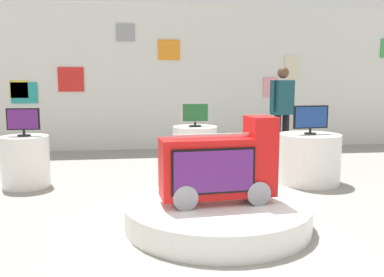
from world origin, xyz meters
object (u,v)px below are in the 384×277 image
object	(u,v)px
display_pedestal_left_rear	(195,147)
tv_on_left_rear	(195,114)
novelty_firetruck_tv	(220,168)
tv_on_right_rear	(23,121)
tv_on_center_rear	(311,118)
display_pedestal_center_rear	(309,159)
display_pedestal_right_rear	(26,161)
shopper_browsing_near_truck	(282,108)
main_display_pedestal	(217,214)

from	to	relation	value
display_pedestal_left_rear	tv_on_left_rear	world-z (taller)	tv_on_left_rear
novelty_firetruck_tv	tv_on_right_rear	distance (m)	3.11
novelty_firetruck_tv	tv_on_center_rear	world-z (taller)	tv_on_center_rear
display_pedestal_center_rear	tv_on_right_rear	bearing A→B (deg)	175.33
tv_on_right_rear	novelty_firetruck_tv	bearing A→B (deg)	-39.53
tv_on_center_rear	tv_on_right_rear	distance (m)	4.07
display_pedestal_right_rear	shopper_browsing_near_truck	size ratio (longest dim) A/B	0.42
display_pedestal_left_rear	tv_on_right_rear	xyz separation A→B (m)	(-2.55, -0.93, 0.58)
main_display_pedestal	tv_on_left_rear	bearing A→B (deg)	86.23
tv_on_right_rear	shopper_browsing_near_truck	xyz separation A→B (m)	(4.09, 0.93, 0.08)
novelty_firetruck_tv	display_pedestal_right_rear	xyz separation A→B (m)	(-2.39, 1.97, -0.25)
display_pedestal_center_rear	display_pedestal_right_rear	world-z (taller)	same
novelty_firetruck_tv	display_pedestal_left_rear	size ratio (longest dim) A/B	1.56
main_display_pedestal	shopper_browsing_near_truck	size ratio (longest dim) A/B	1.09
novelty_firetruck_tv	display_pedestal_left_rear	world-z (taller)	novelty_firetruck_tv
display_pedestal_center_rear	shopper_browsing_near_truck	size ratio (longest dim) A/B	0.51
shopper_browsing_near_truck	main_display_pedestal	bearing A→B (deg)	-120.77
tv_on_left_rear	display_pedestal_center_rear	bearing A→B (deg)	-39.90
main_display_pedestal	display_pedestal_right_rear	size ratio (longest dim) A/B	2.62
novelty_firetruck_tv	display_pedestal_center_rear	xyz separation A→B (m)	(1.67, 1.64, -0.25)
main_display_pedestal	display_pedestal_center_rear	xyz separation A→B (m)	(1.70, 1.63, 0.24)
tv_on_center_rear	display_pedestal_left_rear	bearing A→B (deg)	139.90
main_display_pedestal	display_pedestal_left_rear	bearing A→B (deg)	86.24
display_pedestal_left_rear	display_pedestal_center_rear	world-z (taller)	same
display_pedestal_right_rear	display_pedestal_center_rear	bearing A→B (deg)	-4.73
display_pedestal_left_rear	display_pedestal_right_rear	xyz separation A→B (m)	(-2.56, -0.93, 0.00)
display_pedestal_center_rear	tv_on_center_rear	size ratio (longest dim) A/B	1.66
novelty_firetruck_tv	display_pedestal_center_rear	size ratio (longest dim) A/B	1.33
tv_on_left_rear	tv_on_center_rear	xyz separation A→B (m)	(1.51, -1.26, 0.02)
main_display_pedestal	display_pedestal_left_rear	world-z (taller)	display_pedestal_left_rear
main_display_pedestal	tv_on_left_rear	distance (m)	3.01
display_pedestal_left_rear	tv_on_right_rear	distance (m)	2.78
novelty_firetruck_tv	tv_on_left_rear	world-z (taller)	novelty_firetruck_tv
display_pedestal_left_rear	display_pedestal_center_rear	bearing A→B (deg)	-39.99
main_display_pedestal	display_pedestal_center_rear	size ratio (longest dim) A/B	2.12
display_pedestal_left_rear	novelty_firetruck_tv	bearing A→B (deg)	-93.29
tv_on_center_rear	shopper_browsing_near_truck	world-z (taller)	shopper_browsing_near_truck
tv_on_left_rear	tv_on_right_rear	xyz separation A→B (m)	(-2.56, -0.93, 0.01)
display_pedestal_center_rear	shopper_browsing_near_truck	world-z (taller)	shopper_browsing_near_truck
tv_on_center_rear	display_pedestal_right_rear	xyz separation A→B (m)	(-4.06, 0.34, -0.59)
display_pedestal_center_rear	shopper_browsing_near_truck	xyz separation A→B (m)	(0.03, 1.26, 0.66)
main_display_pedestal	display_pedestal_right_rear	world-z (taller)	display_pedestal_right_rear
main_display_pedestal	novelty_firetruck_tv	xyz separation A→B (m)	(0.02, -0.00, 0.48)
main_display_pedestal	tv_on_center_rear	size ratio (longest dim) A/B	3.52
novelty_firetruck_tv	tv_on_left_rear	distance (m)	2.92
display_pedestal_right_rear	tv_on_right_rear	distance (m)	0.58
display_pedestal_right_rear	main_display_pedestal	bearing A→B (deg)	-39.80
display_pedestal_right_rear	tv_on_center_rear	bearing A→B (deg)	-4.79
tv_on_left_rear	tv_on_center_rear	size ratio (longest dim) A/B	0.87
display_pedestal_center_rear	shopper_browsing_near_truck	distance (m)	1.42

